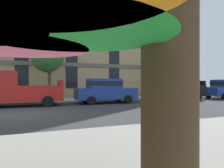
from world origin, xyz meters
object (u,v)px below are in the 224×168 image
(street_tree_middle, at_px, (47,55))
(street_tree_right, at_px, (178,69))
(pickup_black, at_px, (173,88))
(pickup_red, at_px, (16,90))
(sedan_blue, at_px, (105,90))

(street_tree_middle, height_order, street_tree_right, street_tree_middle)
(pickup_black, xyz_separation_m, street_tree_right, (2.62, 2.47, 1.82))
(pickup_red, distance_m, street_tree_right, 14.89)
(pickup_red, distance_m, street_tree_middle, 4.53)
(pickup_red, xyz_separation_m, pickup_black, (11.95, 0.00, 0.00))
(pickup_red, bearing_deg, sedan_blue, -0.00)
(pickup_red, height_order, pickup_black, same)
(sedan_blue, bearing_deg, pickup_black, 0.00)
(pickup_black, height_order, street_tree_middle, street_tree_middle)
(sedan_blue, bearing_deg, street_tree_middle, 141.60)
(pickup_black, relative_size, street_tree_right, 1.24)
(pickup_red, height_order, sedan_blue, pickup_red)
(sedan_blue, bearing_deg, street_tree_right, 15.94)
(pickup_red, distance_m, pickup_black, 11.95)
(pickup_red, xyz_separation_m, street_tree_right, (14.57, 2.47, 1.82))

